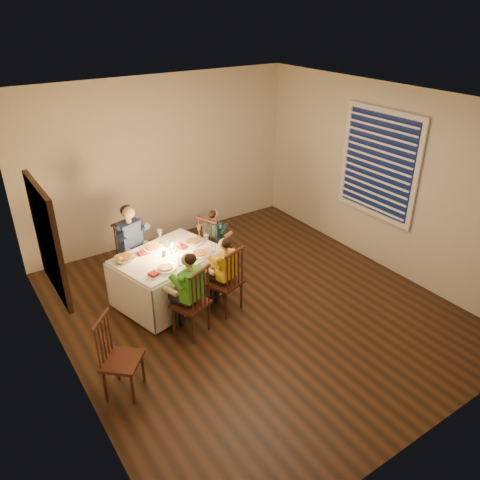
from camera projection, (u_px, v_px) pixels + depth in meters
ground at (252, 308)px, 6.06m from camera, size 5.00×5.00×0.00m
wall_left at (56, 273)px, 4.35m from camera, size 0.02×5.00×2.60m
wall_right at (384, 179)px, 6.57m from camera, size 0.02×5.00×2.60m
wall_back at (161, 161)px, 7.30m from camera, size 4.50×0.02×2.60m
ceiling at (255, 103)px, 4.86m from camera, size 5.00×5.00×0.00m
dining_table at (169, 268)px, 6.02m from camera, size 1.49×1.23×0.64m
chair_adult at (137, 282)px, 6.60m from camera, size 0.46×0.44×0.92m
chair_near_left at (192, 332)px, 5.62m from camera, size 0.48×0.47×0.92m
chair_near_right at (225, 309)px, 6.03m from camera, size 0.47×0.46×0.92m
chair_end at (216, 272)px, 6.85m from camera, size 0.47×0.48×0.92m
chair_extra at (127, 391)px, 4.78m from camera, size 0.51×0.51×0.90m
adult at (137, 282)px, 6.60m from camera, size 0.49×0.47×1.17m
child_green at (192, 332)px, 5.62m from camera, size 0.46×0.44×1.08m
child_yellow at (225, 309)px, 6.03m from camera, size 0.41×0.39×1.03m
child_teal at (216, 272)px, 6.85m from camera, size 0.37×0.39×0.99m
setting_adult at (153, 248)px, 6.06m from camera, size 0.32×0.32×0.02m
setting_green at (165, 268)px, 5.61m from camera, size 0.32×0.32×0.02m
setting_yellow at (200, 254)px, 5.93m from camera, size 0.32×0.32×0.02m
setting_teal at (193, 242)px, 6.21m from camera, size 0.32×0.32×0.02m
candle_left at (164, 253)px, 5.87m from camera, size 0.06×0.06×0.10m
candle_right at (173, 249)px, 5.97m from camera, size 0.06×0.06×0.10m
squash at (120, 260)px, 5.71m from camera, size 0.09×0.09×0.09m
orange_fruit at (178, 244)px, 6.09m from camera, size 0.08×0.08×0.08m
serving_bowl at (125, 259)px, 5.77m from camera, size 0.25×0.25×0.06m
wall_mirror at (48, 240)px, 4.49m from camera, size 0.06×0.95×1.15m
window_blinds at (378, 164)px, 6.53m from camera, size 0.07×1.34×1.54m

